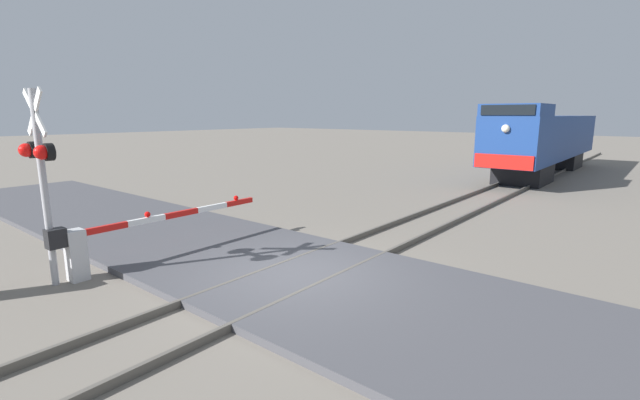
# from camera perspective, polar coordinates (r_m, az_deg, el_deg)

# --- Properties ---
(ground_plane) EXTENTS (160.00, 160.00, 0.00)m
(ground_plane) POSITION_cam_1_polar(r_m,az_deg,el_deg) (9.58, -2.91, -10.26)
(ground_plane) COLOR slate
(rail_track_left) EXTENTS (0.08, 80.00, 0.15)m
(rail_track_left) POSITION_cam_1_polar(r_m,az_deg,el_deg) (10.02, -5.99, -8.87)
(rail_track_left) COLOR #59544C
(rail_track_left) RESTS_ON ground_plane
(rail_track_right) EXTENTS (0.08, 80.00, 0.15)m
(rail_track_right) POSITION_cam_1_polar(r_m,az_deg,el_deg) (9.12, 0.49, -10.87)
(rail_track_right) COLOR #59544C
(rail_track_right) RESTS_ON ground_plane
(road_surface) EXTENTS (36.00, 4.90, 0.15)m
(road_surface) POSITION_cam_1_polar(r_m,az_deg,el_deg) (9.55, -2.91, -9.85)
(road_surface) COLOR #47474C
(road_surface) RESTS_ON ground_plane
(locomotive) EXTENTS (2.72, 15.89, 3.98)m
(locomotive) POSITION_cam_1_polar(r_m,az_deg,el_deg) (28.71, 27.43, 7.05)
(locomotive) COLOR black
(locomotive) RESTS_ON ground_plane
(crossing_signal) EXTENTS (1.18, 0.33, 4.01)m
(crossing_signal) POSITION_cam_1_polar(r_m,az_deg,el_deg) (10.24, -32.85, 3.76)
(crossing_signal) COLOR #ADADB2
(crossing_signal) RESTS_ON ground_plane
(crossing_gate) EXTENTS (0.36, 5.50, 1.22)m
(crossing_gate) POSITION_cam_1_polar(r_m,az_deg,el_deg) (10.85, -26.10, -4.63)
(crossing_gate) COLOR silver
(crossing_gate) RESTS_ON ground_plane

